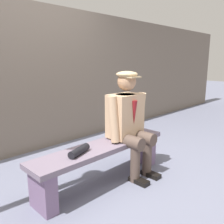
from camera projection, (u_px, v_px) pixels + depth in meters
name	position (u px, v px, depth m)	size (l,w,h in m)	color
ground_plane	(103.00, 181.00, 2.71)	(30.00, 30.00, 0.00)	slate
bench	(103.00, 156.00, 2.65)	(1.72, 0.37, 0.44)	slate
seated_man	(129.00, 119.00, 2.79)	(0.58, 0.57, 1.24)	tan
rolled_magazine	(79.00, 151.00, 2.35)	(0.08, 0.08, 0.28)	black
stadium_wall	(32.00, 79.00, 3.55)	(12.00, 0.24, 2.17)	#706458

